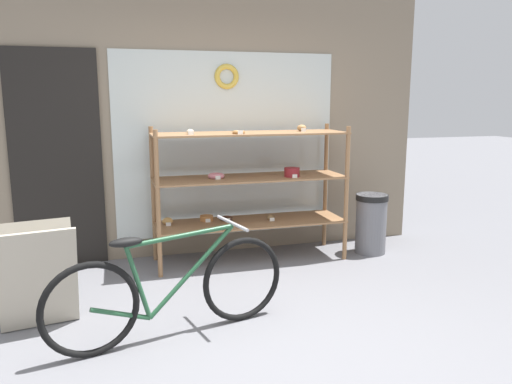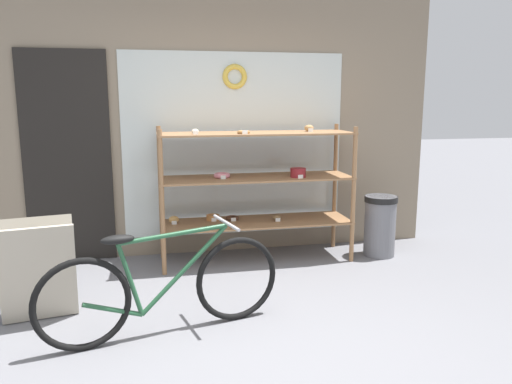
{
  "view_description": "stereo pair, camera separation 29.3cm",
  "coord_description": "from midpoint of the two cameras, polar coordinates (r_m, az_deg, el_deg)",
  "views": [
    {
      "loc": [
        -0.96,
        -2.88,
        1.64
      ],
      "look_at": [
        0.17,
        1.04,
        0.86
      ],
      "focal_mm": 35.0,
      "sensor_mm": 36.0,
      "label": 1
    },
    {
      "loc": [
        -0.68,
        -2.95,
        1.64
      ],
      "look_at": [
        0.17,
        1.04,
        0.86
      ],
      "focal_mm": 35.0,
      "sensor_mm": 36.0,
      "label": 2
    }
  ],
  "objects": [
    {
      "name": "ground_plane",
      "position": [
        3.44,
        3.39,
        -17.73
      ],
      "size": [
        30.0,
        30.0,
        0.0
      ],
      "primitive_type": "plane",
      "color": "slate"
    },
    {
      "name": "storefront_facade",
      "position": [
        5.25,
        -3.58,
        12.56
      ],
      "size": [
        4.72,
        0.13,
        3.74
      ],
      "color": "gray",
      "rests_on": "ground_plane"
    },
    {
      "name": "display_case",
      "position": [
        4.98,
        1.61,
        1.27
      ],
      "size": [
        1.92,
        0.56,
        1.37
      ],
      "color": "#8E6642",
      "rests_on": "ground_plane"
    },
    {
      "name": "bicycle",
      "position": [
        3.55,
        -8.17,
        -10.78
      ],
      "size": [
        1.69,
        0.56,
        0.77
      ],
      "rotation": [
        0.0,
        0.0,
        0.23
      ],
      "color": "black",
      "rests_on": "ground_plane"
    },
    {
      "name": "sandwich_board",
      "position": [
        4.0,
        -21.76,
        -8.4
      ],
      "size": [
        0.59,
        0.47,
        0.75
      ],
      "rotation": [
        0.0,
        0.0,
        0.18
      ],
      "color": "#B2A893",
      "rests_on": "ground_plane"
    },
    {
      "name": "trash_bin",
      "position": [
        5.41,
        15.51,
        -3.48
      ],
      "size": [
        0.34,
        0.34,
        0.64
      ],
      "color": "slate",
      "rests_on": "ground_plane"
    }
  ]
}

